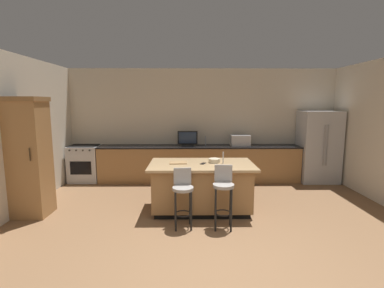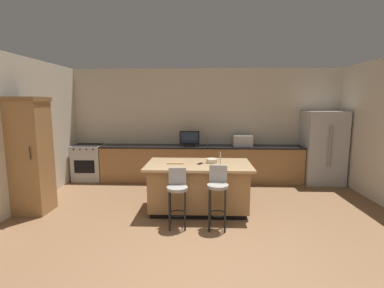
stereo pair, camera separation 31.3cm
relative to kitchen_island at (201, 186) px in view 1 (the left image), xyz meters
name	(u,v)px [view 1 (the left image)]	position (x,y,z in m)	size (l,w,h in m)	color
ground_plane	(220,276)	(0.13, -2.06, -0.46)	(17.94, 17.94, 0.00)	brown
wall_back	(202,124)	(0.13, 2.43, 0.99)	(7.47, 0.12, 2.90)	beige
wall_left	(20,133)	(-3.41, 0.18, 0.99)	(0.12, 4.89, 2.90)	beige
counter_back	(199,163)	(0.03, 2.05, 0.00)	(5.14, 0.62, 0.92)	#9E7042
kitchen_island	(201,186)	(0.00, 0.00, 0.00)	(1.93, 1.10, 0.90)	black
refrigerator	(318,147)	(3.08, 1.98, 0.44)	(0.94, 0.76, 1.81)	#B7BABF
range_oven	(85,163)	(-2.92, 2.04, 0.01)	(0.75, 0.63, 0.94)	#B7BABF
cabinet_tower	(29,155)	(-3.07, -0.18, 0.64)	(0.64, 0.59, 2.12)	#9E7042
microwave	(240,140)	(1.08, 2.05, 0.60)	(0.48, 0.36, 0.28)	#B7BABF
tv_monitor	(188,139)	(-0.27, 1.99, 0.64)	(0.50, 0.16, 0.39)	black
sink_faucet_back	(205,141)	(0.19, 2.15, 0.58)	(0.02, 0.02, 0.24)	#B2B2B7
sink_faucet_island	(223,158)	(0.40, 0.00, 0.55)	(0.02, 0.02, 0.22)	#B2B2B7
bar_stool_left	(183,193)	(-0.33, -0.72, 0.11)	(0.34, 0.35, 0.96)	gray
bar_stool_right	(223,191)	(0.32, -0.75, 0.15)	(0.34, 0.35, 1.02)	gray
fruit_bowl	(214,161)	(0.24, 0.08, 0.48)	(0.21, 0.21, 0.08)	beige
cell_phone	(203,163)	(0.03, -0.02, 0.45)	(0.07, 0.15, 0.01)	black
cutting_board	(178,163)	(-0.44, 0.05, 0.45)	(0.32, 0.25, 0.02)	#A87F51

